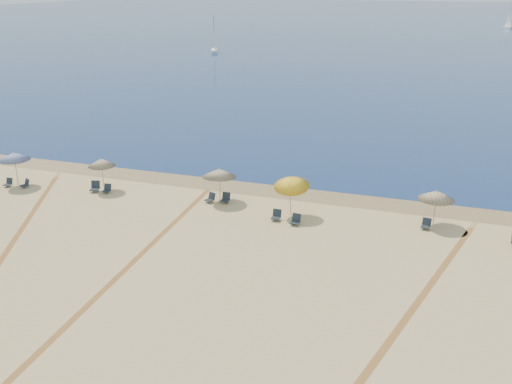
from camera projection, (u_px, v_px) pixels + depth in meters
The scene contains 19 objects.
ocean at pixel (420, 18), 218.69m from camera, with size 500.00×500.00×0.00m, color #0C2151.
wet_sand at pixel (273, 190), 40.30m from camera, with size 500.00×500.00×0.00m, color olive.
umbrella_0 at pixel (14, 156), 40.53m from camera, with size 2.26×2.26×2.56m.
umbrella_1 at pixel (102, 162), 39.66m from camera, with size 1.92×1.92×2.41m.
umbrella_2 at pixel (219, 173), 37.66m from camera, with size 2.32×2.35×2.37m.
umbrella_3 at pixel (292, 182), 35.24m from camera, with size 2.29×2.35×2.78m.
umbrella_4 at pixel (437, 195), 33.92m from camera, with size 2.19×2.19×2.31m.
chair_0 at pixel (8, 183), 40.97m from camera, with size 0.52×0.60×0.61m.
chair_1 at pixel (26, 184), 40.78m from camera, with size 0.70×0.74×0.61m.
chair_2 at pixel (95, 187), 39.99m from camera, with size 0.80×0.87×0.74m.
chair_3 at pixel (107, 189), 39.75m from camera, with size 0.56×0.65×0.62m.
chair_4 at pixel (211, 198), 38.06m from camera, with size 0.72×0.77×0.64m.
chair_5 at pixel (226, 198), 37.98m from camera, with size 0.56×0.66×0.68m.
chair_6 at pixel (276, 216), 35.23m from camera, with size 0.55×0.64×0.66m.
chair_7 at pixel (296, 220), 34.58m from camera, with size 0.60×0.68×0.66m.
chair_8 at pixel (426, 224), 34.00m from camera, with size 0.61×0.69×0.63m.
sailboat_0 at pixel (509, 21), 175.35m from camera, with size 2.87×4.51×6.61m.
sailboat_1 at pixel (214, 41), 116.47m from camera, with size 3.08×5.05×7.37m.
tire_tracks at pixel (155, 286), 27.65m from camera, with size 57.04×38.16×0.00m.
Camera 1 is at (10.63, -12.21, 14.20)m, focal length 39.23 mm.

